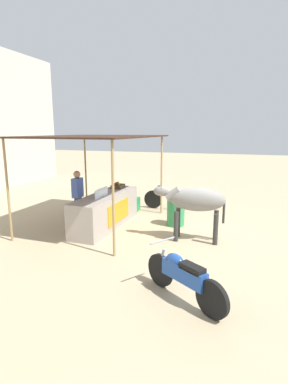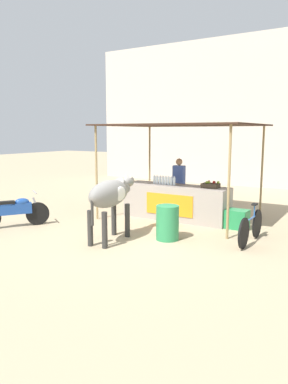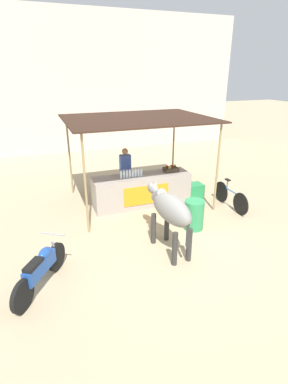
{
  "view_description": "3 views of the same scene",
  "coord_description": "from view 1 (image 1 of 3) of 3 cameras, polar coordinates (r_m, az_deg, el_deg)",
  "views": [
    {
      "loc": [
        -7.63,
        -1.66,
        2.77
      ],
      "look_at": [
        -0.32,
        0.91,
        1.18
      ],
      "focal_mm": 28.0,
      "sensor_mm": 36.0,
      "label": 1
    },
    {
      "loc": [
        4.61,
        -7.01,
        2.42
      ],
      "look_at": [
        -0.17,
        0.77,
        0.95
      ],
      "focal_mm": 35.0,
      "sensor_mm": 36.0,
      "label": 2
    },
    {
      "loc": [
        -2.95,
        -5.85,
        3.91
      ],
      "look_at": [
        -0.33,
        1.13,
        0.87
      ],
      "focal_mm": 28.0,
      "sensor_mm": 36.0,
      "label": 3
    }
  ],
  "objects": [
    {
      "name": "cooler_box",
      "position": [
        10.43,
        -2.42,
        -2.45
      ],
      "size": [
        0.6,
        0.44,
        0.48
      ],
      "primitive_type": "cube",
      "color": "#268C4C",
      "rests_on": "ground"
    },
    {
      "name": "water_bottle_row",
      "position": [
        8.4,
        -8.12,
        -0.17
      ],
      "size": [
        0.7,
        0.07,
        0.25
      ],
      "color": "silver",
      "rests_on": "stall_counter"
    },
    {
      "name": "water_barrel",
      "position": [
        8.93,
        6.05,
        -3.89
      ],
      "size": [
        0.52,
        0.52,
        0.79
      ],
      "primitive_type": "cylinder",
      "color": "#2D8C51",
      "rests_on": "ground"
    },
    {
      "name": "cow",
      "position": [
        7.64,
        9.56,
        -1.7
      ],
      "size": [
        0.64,
        1.84,
        1.44
      ],
      "color": "gray",
      "rests_on": "ground"
    },
    {
      "name": "motorcycle_parked",
      "position": [
        5.16,
        7.43,
        -15.52
      ],
      "size": [
        1.07,
        1.55,
        0.9
      ],
      "color": "black",
      "rests_on": "ground"
    },
    {
      "name": "fruit_crate",
      "position": [
        9.63,
        -5.0,
        1.16
      ],
      "size": [
        0.44,
        0.32,
        0.18
      ],
      "color": "#3F3326",
      "rests_on": "stall_counter"
    },
    {
      "name": "bicycle_leaning",
      "position": [
        10.7,
        4.23,
        -1.52
      ],
      "size": [
        0.1,
        1.66,
        0.85
      ],
      "color": "black",
      "rests_on": "ground"
    },
    {
      "name": "stall_awning",
      "position": [
        8.7,
        -9.4,
        9.84
      ],
      "size": [
        4.2,
        3.2,
        2.63
      ],
      "color": "#382319",
      "rests_on": "ground"
    },
    {
      "name": "stall_counter",
      "position": [
        8.86,
        -7.24,
        -3.49
      ],
      "size": [
        3.0,
        0.82,
        0.96
      ],
      "color": "#9E9389",
      "rests_on": "ground"
    },
    {
      "name": "ground_plane",
      "position": [
        8.29,
        6.71,
        -8.01
      ],
      "size": [
        60.0,
        60.0,
        0.0
      ],
      "primitive_type": "plane",
      "color": "tan"
    },
    {
      "name": "vendor_behind_counter",
      "position": [
        8.89,
        -12.47,
        -1.17
      ],
      "size": [
        0.34,
        0.22,
        1.65
      ],
      "color": "#383842",
      "rests_on": "ground"
    }
  ]
}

